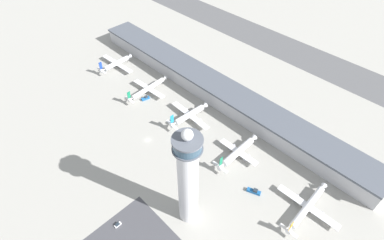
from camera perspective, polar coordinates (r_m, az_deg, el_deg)
The scene contains 12 objects.
ground_plane at distance 215.74m, azimuth -8.43°, elevation -3.81°, with size 1000.00×1000.00×0.00m, color #9E9B93.
terminal_building at distance 244.97m, azimuth 4.34°, elevation 5.88°, with size 269.83×25.00×14.52m.
runway_strip at distance 325.29m, azimuth 17.54°, elevation 12.87°, with size 404.74×44.00×0.01m, color #515154.
control_tower at distance 150.79m, azimuth -0.78°, elevation -11.24°, with size 14.18×14.18×69.43m.
airplane_gate_alpha at distance 288.39m, azimuth -14.19°, elevation 10.42°, with size 40.77×34.58×13.32m.
airplane_gate_bravo at distance 252.16m, azimuth -8.37°, elevation 5.94°, with size 34.53×41.47×12.54m.
airplane_gate_charlie at distance 224.98m, azimuth -0.51°, elevation 0.98°, with size 38.81×35.09×14.06m.
airplane_gate_delta at distance 203.07m, azimuth 8.73°, elevation -6.03°, with size 30.19×38.10×13.75m.
airplane_gate_echo at distance 189.90m, azimuth 21.11°, elevation -15.19°, with size 38.54×41.70×11.95m.
service_truck_catering at distance 190.32m, azimuth 11.73°, elevation -13.16°, with size 8.76×5.54×3.18m.
service_truck_fuel at distance 248.15m, azimuth -8.82°, elevation 4.12°, with size 3.86×7.17×3.03m.
car_white_wagon at distance 181.41m, azimuth -13.96°, elevation -18.79°, with size 1.91×4.10×1.51m.
Camera 1 is at (124.06, -77.47, 158.59)m, focal length 28.00 mm.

